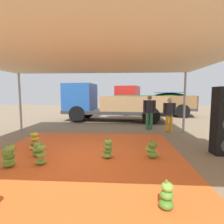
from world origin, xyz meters
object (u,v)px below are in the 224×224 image
(worker_0, at_px, (149,109))
(worker_1, at_px, (169,112))
(banana_bunch_1, at_px, (152,150))
(banana_bunch_4, at_px, (41,156))
(banana_bunch_5, at_px, (9,157))
(banana_bunch_3, at_px, (108,149))
(cargo_truck_main, at_px, (110,103))
(banana_bunch_6, at_px, (35,142))
(banana_bunch_0, at_px, (38,150))
(banana_bunch_2, at_px, (167,196))
(cargo_truck_far, at_px, (152,100))

(worker_0, height_order, worker_1, worker_0)
(banana_bunch_1, relative_size, banana_bunch_4, 0.87)
(banana_bunch_1, relative_size, banana_bunch_5, 0.83)
(banana_bunch_3, xyz_separation_m, cargo_truck_main, (-0.45, 6.77, 0.93))
(banana_bunch_5, bearing_deg, banana_bunch_6, 92.56)
(banana_bunch_1, relative_size, banana_bunch_6, 0.80)
(worker_1, bearing_deg, banana_bunch_6, -148.41)
(banana_bunch_0, xyz_separation_m, worker_0, (3.62, 4.13, 0.79))
(banana_bunch_0, distance_m, banana_bunch_1, 3.12)
(banana_bunch_0, distance_m, worker_0, 5.55)
(banana_bunch_2, height_order, banana_bunch_5, banana_bunch_5)
(banana_bunch_3, height_order, banana_bunch_4, banana_bunch_3)
(banana_bunch_3, distance_m, cargo_truck_main, 6.85)
(banana_bunch_0, bearing_deg, cargo_truck_far, 65.26)
(banana_bunch_4, bearing_deg, banana_bunch_0, 122.15)
(banana_bunch_2, bearing_deg, banana_bunch_0, 145.81)
(banana_bunch_6, bearing_deg, banana_bunch_5, -87.44)
(banana_bunch_0, distance_m, banana_bunch_4, 0.63)
(banana_bunch_6, bearing_deg, worker_0, 41.29)
(banana_bunch_1, xyz_separation_m, banana_bunch_3, (-1.18, -0.09, 0.03))
(banana_bunch_4, relative_size, cargo_truck_far, 0.08)
(banana_bunch_5, bearing_deg, banana_bunch_1, 14.01)
(banana_bunch_4, xyz_separation_m, cargo_truck_far, (4.35, 10.70, 0.99))
(banana_bunch_1, relative_size, worker_0, 0.28)
(banana_bunch_1, xyz_separation_m, cargo_truck_far, (1.57, 10.05, 1.01))
(worker_1, bearing_deg, banana_bunch_3, -125.28)
(banana_bunch_5, bearing_deg, worker_1, 42.10)
(banana_bunch_2, xyz_separation_m, cargo_truck_main, (-1.52, 8.83, 0.98))
(banana_bunch_3, distance_m, cargo_truck_far, 10.56)
(banana_bunch_5, bearing_deg, cargo_truck_main, 76.38)
(banana_bunch_0, bearing_deg, banana_bunch_2, -34.19)
(banana_bunch_1, relative_size, banana_bunch_2, 1.06)
(cargo_truck_far, bearing_deg, banana_bunch_1, -98.87)
(cargo_truck_main, xyz_separation_m, cargo_truck_far, (3.20, 3.38, 0.05))
(banana_bunch_0, xyz_separation_m, banana_bunch_2, (3.00, -2.04, 0.00))
(banana_bunch_3, xyz_separation_m, banana_bunch_6, (-2.34, 0.57, 0.02))
(banana_bunch_0, relative_size, cargo_truck_main, 0.06)
(banana_bunch_1, distance_m, cargo_truck_main, 6.94)
(banana_bunch_6, bearing_deg, cargo_truck_main, 73.06)
(banana_bunch_0, relative_size, worker_0, 0.26)
(banana_bunch_2, relative_size, banana_bunch_5, 0.78)
(banana_bunch_6, height_order, cargo_truck_main, cargo_truck_main)
(banana_bunch_0, relative_size, banana_bunch_5, 0.76)
(banana_bunch_4, relative_size, banana_bunch_5, 0.95)
(banana_bunch_6, bearing_deg, banana_bunch_1, -7.80)
(banana_bunch_2, relative_size, cargo_truck_main, 0.07)
(banana_bunch_2, height_order, worker_1, worker_1)
(banana_bunch_4, distance_m, banana_bunch_5, 0.72)
(banana_bunch_3, relative_size, banana_bunch_6, 0.94)
(banana_bunch_3, bearing_deg, banana_bunch_6, 166.21)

